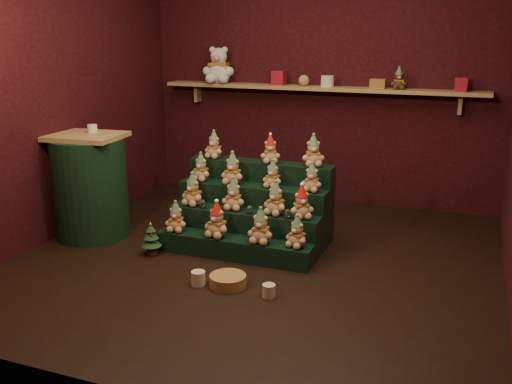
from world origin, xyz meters
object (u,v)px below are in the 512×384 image
at_px(riser_tier_front, 234,248).
at_px(mini_christmas_tree, 151,238).
at_px(snow_globe_b, 250,210).
at_px(brown_bear, 399,78).
at_px(snow_globe_a, 203,204).
at_px(mug_left, 198,278).
at_px(mug_right, 269,291).
at_px(side_table, 90,186).
at_px(snow_globe_c, 288,214).
at_px(wicker_basket, 228,281).
at_px(white_bear, 219,60).

bearing_deg(riser_tier_front, mini_christmas_tree, -165.07).
height_order(snow_globe_b, brown_bear, brown_bear).
xyz_separation_m(riser_tier_front, snow_globe_a, (-0.37, 0.16, 0.31)).
relative_size(mug_left, mug_right, 1.13).
xyz_separation_m(riser_tier_front, side_table, (-1.50, 0.04, 0.40)).
distance_m(snow_globe_a, snow_globe_c, 0.80).
bearing_deg(wicker_basket, snow_globe_a, 128.00).
distance_m(riser_tier_front, snow_globe_a, 0.51).
height_order(snow_globe_b, mug_left, snow_globe_b).
bearing_deg(riser_tier_front, snow_globe_a, 156.66).
relative_size(riser_tier_front, white_bear, 2.70).
distance_m(wicker_basket, brown_bear, 2.92).
relative_size(side_table, mug_left, 8.89).
relative_size(wicker_basket, brown_bear, 1.27).
height_order(snow_globe_a, snow_globe_b, snow_globe_a).
xyz_separation_m(snow_globe_b, side_table, (-1.58, -0.12, 0.09)).
xyz_separation_m(snow_globe_b, brown_bear, (0.99, 1.70, 1.03)).
bearing_deg(mug_right, snow_globe_b, 120.65).
distance_m(snow_globe_b, brown_bear, 2.22).
height_order(snow_globe_c, mini_christmas_tree, snow_globe_c).
xyz_separation_m(snow_globe_a, mini_christmas_tree, (-0.34, -0.35, -0.25)).
bearing_deg(riser_tier_front, wicker_basket, -71.76).
relative_size(snow_globe_c, white_bear, 0.17).
bearing_deg(snow_globe_b, snow_globe_a, 180.00).
bearing_deg(side_table, mug_right, -22.92).
bearing_deg(snow_globe_a, white_bear, 109.41).
bearing_deg(mug_left, snow_globe_c, 58.22).
bearing_deg(mini_christmas_tree, side_table, 163.54).
bearing_deg(white_bear, snow_globe_a, -81.00).
bearing_deg(snow_globe_c, brown_bear, 69.45).
relative_size(snow_globe_a, mug_left, 0.73).
bearing_deg(riser_tier_front, white_bear, 117.52).
distance_m(snow_globe_c, mug_right, 0.85).
height_order(mini_christmas_tree, white_bear, white_bear).
height_order(riser_tier_front, mini_christmas_tree, mini_christmas_tree).
bearing_deg(riser_tier_front, brown_bear, 60.12).
distance_m(snow_globe_a, wicker_basket, 0.96).
xyz_separation_m(snow_globe_c, side_table, (-1.93, -0.12, 0.09)).
bearing_deg(side_table, mug_left, -29.32).
height_order(mini_christmas_tree, wicker_basket, mini_christmas_tree).
bearing_deg(mug_left, mug_right, 0.01).
bearing_deg(mini_christmas_tree, mug_left, -32.04).
bearing_deg(mug_right, white_bear, 121.42).
distance_m(mug_left, white_bear, 3.05).
relative_size(snow_globe_a, side_table, 0.08).
relative_size(snow_globe_b, wicker_basket, 0.28).
relative_size(side_table, wicker_basket, 3.47).
relative_size(snow_globe_b, white_bear, 0.15).
height_order(snow_globe_c, mug_left, snow_globe_c).
xyz_separation_m(riser_tier_front, snow_globe_c, (0.43, 0.16, 0.31)).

